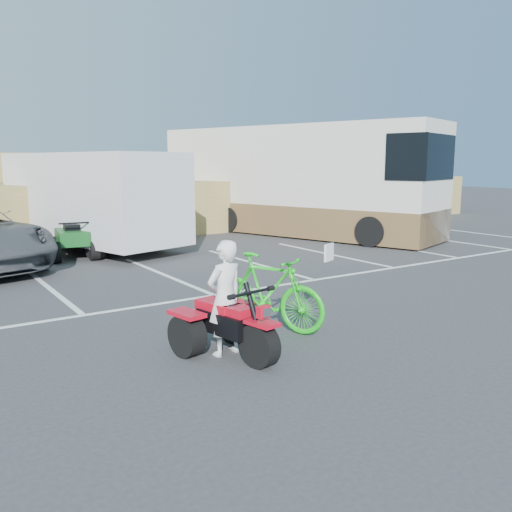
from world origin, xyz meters
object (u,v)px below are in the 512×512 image
rider (225,298)px  red_trike_atv (232,356)px  quad_atv_green (73,258)px  green_dirt_bike (268,291)px  rv_motorhome (295,188)px  cargo_trailer (94,198)px

rider → red_trike_atv: bearing=90.0°
rider → quad_atv_green: (0.34, 9.23, -0.83)m
green_dirt_bike → rv_motorhome: 12.44m
rv_motorhome → cargo_trailer: bearing=159.1°
rider → rv_motorhome: (9.12, 10.20, 0.91)m
red_trike_atv → cargo_trailer: size_ratio=0.23×
cargo_trailer → rv_motorhome: rv_motorhome is taller
rv_motorhome → red_trike_atv: bearing=-149.7°
green_dirt_bike → rv_motorhome: size_ratio=0.18×
red_trike_atv → cargo_trailer: cargo_trailer is taller
green_dirt_bike → quad_atv_green: (-0.86, 8.56, -0.63)m
rider → green_dirt_bike: size_ratio=0.79×
red_trike_atv → quad_atv_green: bearing=78.0°
red_trike_atv → rv_motorhome: (9.09, 10.35, 1.74)m
cargo_trailer → quad_atv_green: 2.35m
quad_atv_green → green_dirt_bike: bearing=-76.2°
green_dirt_bike → cargo_trailer: size_ratio=0.30×
quad_atv_green → red_trike_atv: bearing=-83.8°
red_trike_atv → cargo_trailer: bearing=72.5°
cargo_trailer → quad_atv_green: bearing=-145.8°
rider → rv_motorhome: 13.71m
red_trike_atv → rider: bearing=90.0°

